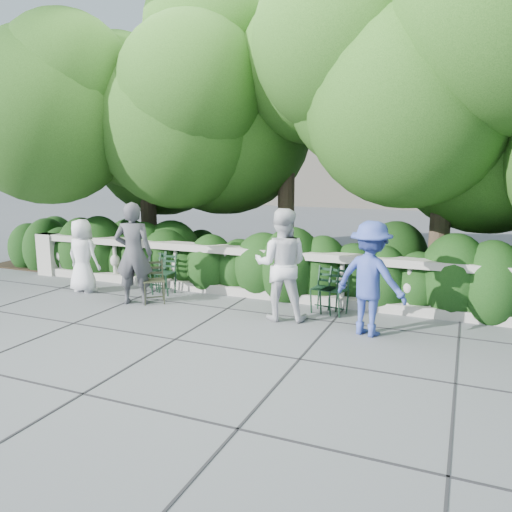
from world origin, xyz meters
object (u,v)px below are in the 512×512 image
at_px(chair_a, 160,296).
at_px(chair_e, 330,316).
at_px(person_casual_man, 281,265).
at_px(chair_weathered, 155,305).
at_px(chair_c, 150,292).
at_px(person_woman_grey, 134,254).
at_px(person_older_blue, 370,279).
at_px(person_businessman, 83,256).
at_px(chair_b, 151,292).
at_px(chair_f, 321,314).

bearing_deg(chair_a, chair_e, -2.27).
bearing_deg(person_casual_man, chair_weathered, -10.25).
height_order(chair_c, chair_e, same).
bearing_deg(chair_e, person_woman_grey, -157.05).
bearing_deg(person_older_blue, person_businessman, 13.65).
height_order(chair_c, person_businessman, person_businessman).
bearing_deg(person_casual_man, chair_c, -25.44).
height_order(person_woman_grey, person_older_blue, person_woman_grey).
distance_m(chair_b, chair_weathered, 1.02).
bearing_deg(person_older_blue, chair_f, -19.21).
bearing_deg(chair_a, person_businessman, -170.16).
bearing_deg(chair_f, chair_weathered, -161.24).
distance_m(person_businessman, person_older_blue, 6.01).
relative_size(chair_a, chair_e, 1.00).
height_order(chair_e, person_businessman, person_businessman).
distance_m(chair_c, person_older_blue, 4.91).
relative_size(person_woman_grey, person_casual_man, 1.02).
relative_size(chair_b, person_older_blue, 0.47).
relative_size(chair_e, person_businessman, 0.55).
relative_size(chair_weathered, person_woman_grey, 0.43).
height_order(chair_a, person_businessman, person_businessman).
distance_m(chair_b, person_businessman, 1.61).
bearing_deg(person_casual_man, person_woman_grey, -9.87).
distance_m(chair_a, person_woman_grey, 1.19).
xyz_separation_m(chair_c, chair_e, (3.95, -0.19, 0.00)).
distance_m(chair_b, person_casual_man, 3.35).
relative_size(chair_weathered, person_businessman, 0.55).
distance_m(chair_c, chair_f, 3.77).
bearing_deg(person_older_blue, person_casual_man, 9.62).
distance_m(person_businessman, person_casual_man, 4.46).
relative_size(person_casual_man, person_older_blue, 1.07).
xyz_separation_m(chair_f, person_casual_man, (-0.57, -0.52, 0.96)).
bearing_deg(person_casual_man, chair_b, -25.23).
bearing_deg(person_older_blue, chair_e, -23.75).
bearing_deg(chair_weathered, chair_e, -27.27).
distance_m(chair_a, chair_e, 3.56).
bearing_deg(chair_b, chair_f, -8.13).
distance_m(chair_a, person_casual_man, 3.01).
height_order(chair_e, chair_f, same).
relative_size(chair_f, person_older_blue, 0.47).
distance_m(chair_e, chair_f, 0.18).
height_order(chair_a, chair_b, same).
distance_m(chair_weathered, person_casual_man, 2.69).
height_order(chair_c, person_woman_grey, person_woman_grey).
bearing_deg(person_woman_grey, chair_c, -93.02).
height_order(chair_f, person_woman_grey, person_woman_grey).
distance_m(chair_e, person_woman_grey, 3.85).
distance_m(chair_c, person_woman_grey, 1.33).
xyz_separation_m(chair_c, person_casual_man, (3.20, -0.68, 0.96)).
bearing_deg(person_casual_man, chair_e, -160.23).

